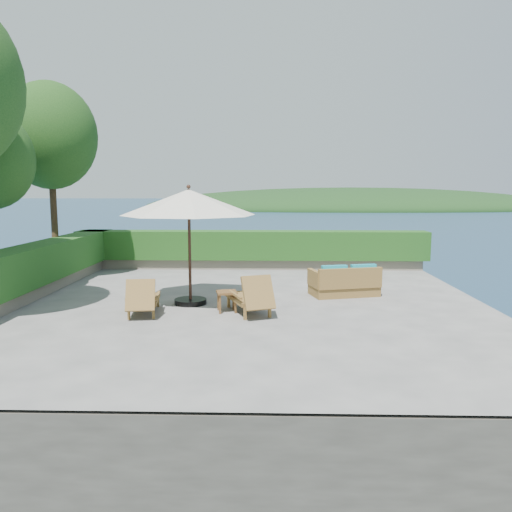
{
  "coord_description": "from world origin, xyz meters",
  "views": [
    {
      "loc": [
        0.66,
        -12.01,
        2.82
      ],
      "look_at": [
        0.3,
        0.8,
        1.1
      ],
      "focal_mm": 35.0,
      "sensor_mm": 36.0,
      "label": 1
    }
  ],
  "objects_px": {
    "patio_umbrella": "(189,204)",
    "wicker_loveseat": "(345,283)",
    "lounge_right": "(250,297)",
    "lounge_left": "(143,299)",
    "side_table": "(227,295)"
  },
  "relations": [
    {
      "from": "wicker_loveseat",
      "to": "lounge_left",
      "type": "bearing_deg",
      "value": -170.58
    },
    {
      "from": "patio_umbrella",
      "to": "lounge_left",
      "type": "height_order",
      "value": "patio_umbrella"
    },
    {
      "from": "lounge_left",
      "to": "patio_umbrella",
      "type": "bearing_deg",
      "value": 42.14
    },
    {
      "from": "wicker_loveseat",
      "to": "lounge_right",
      "type": "bearing_deg",
      "value": -154.67
    },
    {
      "from": "patio_umbrella",
      "to": "wicker_loveseat",
      "type": "distance_m",
      "value": 4.63
    },
    {
      "from": "lounge_left",
      "to": "wicker_loveseat",
      "type": "height_order",
      "value": "lounge_left"
    },
    {
      "from": "patio_umbrella",
      "to": "wicker_loveseat",
      "type": "xyz_separation_m",
      "value": [
        3.96,
        1.07,
        -2.14
      ]
    },
    {
      "from": "lounge_right",
      "to": "lounge_left",
      "type": "bearing_deg",
      "value": 161.33
    },
    {
      "from": "lounge_right",
      "to": "wicker_loveseat",
      "type": "xyz_separation_m",
      "value": [
        2.44,
        2.02,
        -0.06
      ]
    },
    {
      "from": "lounge_right",
      "to": "side_table",
      "type": "xyz_separation_m",
      "value": [
        -0.56,
        0.18,
        -0.0
      ]
    },
    {
      "from": "lounge_left",
      "to": "lounge_right",
      "type": "height_order",
      "value": "lounge_right"
    },
    {
      "from": "lounge_left",
      "to": "lounge_right",
      "type": "relative_size",
      "value": 0.89
    },
    {
      "from": "lounge_right",
      "to": "wicker_loveseat",
      "type": "bearing_deg",
      "value": 18.18
    },
    {
      "from": "side_table",
      "to": "wicker_loveseat",
      "type": "distance_m",
      "value": 3.52
    },
    {
      "from": "lounge_right",
      "to": "side_table",
      "type": "height_order",
      "value": "lounge_right"
    }
  ]
}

